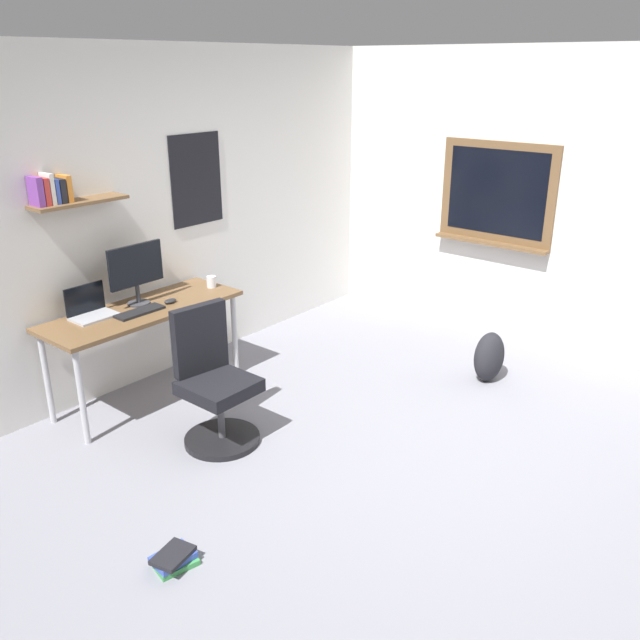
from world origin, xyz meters
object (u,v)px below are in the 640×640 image
book_stack_on_floor (174,559)px  desk (144,318)px  monitor_primary (136,270)px  coffee_mug (211,282)px  laptop (91,310)px  keyboard (140,312)px  computer_mouse (170,301)px  office_chair (214,386)px  backpack (489,357)px

book_stack_on_floor → desk: bearing=56.4°
monitor_primary → coffee_mug: monitor_primary is taller
laptop → keyboard: bearing=-38.0°
desk → keyboard: bearing=-137.3°
desk → computer_mouse: bearing=-19.1°
office_chair → coffee_mug: office_chair is taller
desk → book_stack_on_floor: (-1.09, -1.64, -0.62)m
office_chair → backpack: office_chair is taller
monitor_primary → keyboard: bearing=-125.5°
keyboard → computer_mouse: (0.28, 0.00, 0.01)m
laptop → book_stack_on_floor: laptop is taller
office_chair → book_stack_on_floor: (-1.00, -0.78, -0.36)m
keyboard → desk: bearing=42.7°
keyboard → backpack: keyboard is taller
monitor_primary → book_stack_on_floor: monitor_primary is taller
computer_mouse → backpack: size_ratio=0.25×
office_chair → monitor_primary: 1.13m
desk → monitor_primary: size_ratio=3.29×
coffee_mug → book_stack_on_floor: (-1.75, -1.62, -0.74)m
keyboard → coffee_mug: coffee_mug is taller
monitor_primary → coffee_mug: size_ratio=5.04×
desk → keyboard: keyboard is taller
laptop → backpack: size_ratio=0.74×
computer_mouse → keyboard: bearing=180.0°
office_chair → computer_mouse: office_chair is taller
backpack → computer_mouse: bearing=133.8°
monitor_primary → computer_mouse: bearing=-44.2°
keyboard → office_chair: bearing=-91.1°
coffee_mug → desk: bearing=178.2°
keyboard → backpack: bearing=-42.0°
desk → laptop: laptop is taller
desk → monitor_primary: monitor_primary is taller
desk → computer_mouse: 0.24m
office_chair → backpack: size_ratio=2.28×
monitor_primary → backpack: (1.91, -1.98, -0.80)m
laptop → coffee_mug: 1.02m
monitor_primary → keyboard: 0.33m
monitor_primary → keyboard: size_ratio=1.25×
computer_mouse → backpack: (1.75, -1.82, -0.55)m
monitor_primary → book_stack_on_floor: size_ratio=1.83×
office_chair → backpack: 2.30m
coffee_mug → book_stack_on_floor: bearing=-137.3°
office_chair → monitor_primary: bearing=82.2°
desk → book_stack_on_floor: desk is taller
keyboard → coffee_mug: 0.74m
desk → office_chair: size_ratio=1.61×
keyboard → coffee_mug: (0.74, 0.05, 0.04)m
laptop → keyboard: size_ratio=0.84×
office_chair → coffee_mug: (0.76, 0.84, 0.38)m
desk → computer_mouse: (0.20, -0.07, 0.09)m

